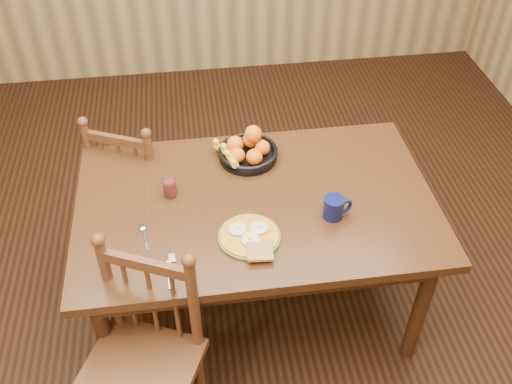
{
  "coord_description": "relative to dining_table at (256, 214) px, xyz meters",
  "views": [
    {
      "loc": [
        -0.26,
        -1.85,
        2.48
      ],
      "look_at": [
        0.0,
        0.0,
        0.8
      ],
      "focal_mm": 40.0,
      "sensor_mm": 36.0,
      "label": 1
    }
  ],
  "objects": [
    {
      "name": "fruit_bowl",
      "position": [
        -0.0,
        0.31,
        0.13
      ],
      "size": [
        0.32,
        0.29,
        0.17
      ],
      "color": "black",
      "rests_on": "dining_table"
    },
    {
      "name": "breakfast_plate",
      "position": [
        -0.06,
        -0.23,
        0.1
      ],
      "size": [
        0.26,
        0.29,
        0.04
      ],
      "color": "#59601E",
      "rests_on": "dining_table"
    },
    {
      "name": "dining_table",
      "position": [
        0.0,
        0.0,
        0.0
      ],
      "size": [
        1.6,
        1.0,
        0.75
      ],
      "color": "black",
      "rests_on": "ground"
    },
    {
      "name": "spoon",
      "position": [
        -0.5,
        -0.13,
        0.09
      ],
      "size": [
        0.04,
        0.16,
        0.01
      ],
      "rotation": [
        0.0,
        0.0,
        0.1
      ],
      "color": "silver",
      "rests_on": "dining_table"
    },
    {
      "name": "coffee_mug",
      "position": [
        0.32,
        -0.14,
        0.14
      ],
      "size": [
        0.13,
        0.09,
        0.1
      ],
      "color": "#0B1140",
      "rests_on": "dining_table"
    },
    {
      "name": "chair_far",
      "position": [
        -0.57,
        0.56,
        -0.23
      ],
      "size": [
        0.53,
        0.52,
        0.9
      ],
      "rotation": [
        0.0,
        0.0,
        2.72
      ],
      "color": "#442714",
      "rests_on": "ground"
    },
    {
      "name": "juice_glass",
      "position": [
        -0.38,
        0.09,
        0.13
      ],
      "size": [
        0.06,
        0.06,
        0.09
      ],
      "color": "silver",
      "rests_on": "dining_table"
    },
    {
      "name": "fork",
      "position": [
        -0.39,
        -0.35,
        0.09
      ],
      "size": [
        0.04,
        0.18,
        0.0
      ],
      "rotation": [
        0.0,
        0.0,
        0.05
      ],
      "color": "silver",
      "rests_on": "dining_table"
    },
    {
      "name": "chair_near",
      "position": [
        -0.53,
        -0.56,
        -0.2
      ],
      "size": [
        0.57,
        0.56,
        0.96
      ],
      "rotation": [
        0.0,
        0.0,
        -0.43
      ],
      "color": "#442714",
      "rests_on": "ground"
    },
    {
      "name": "room",
      "position": [
        0.0,
        0.0,
        0.68
      ],
      "size": [
        4.52,
        5.02,
        2.72
      ],
      "color": "black",
      "rests_on": "ground"
    }
  ]
}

